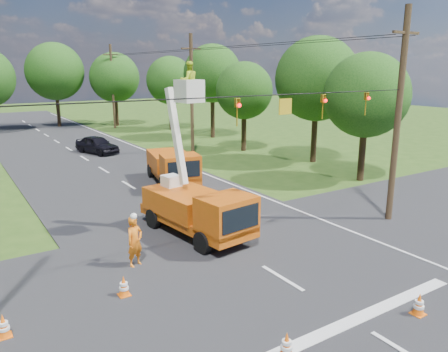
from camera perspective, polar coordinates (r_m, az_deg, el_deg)
ground at (r=32.96m, az=-15.44°, el=0.70°), size 140.00×140.00×0.00m
road_main at (r=32.96m, az=-15.44°, el=0.70°), size 12.00×100.00×0.06m
road_cross at (r=17.42m, az=3.28°, el=-10.76°), size 56.00×10.00×0.07m
stop_bar at (r=14.07m, az=16.46°, el=-17.83°), size 9.00×0.45×0.02m
edge_line at (r=34.97m, az=-6.68°, el=1.86°), size 0.12×90.00×0.02m
bucket_truck at (r=19.22m, az=-3.48°, el=-3.31°), size 2.99×6.22×7.55m
second_truck at (r=28.06m, az=-6.67°, el=1.30°), size 3.49×6.36×2.26m
ground_worker at (r=16.78m, az=-11.57°, el=-8.40°), size 0.83×0.69×1.95m
distant_car at (r=39.63m, az=-16.25°, el=3.96°), size 3.16×4.86×1.54m
traffic_cone_0 at (r=12.13m, az=8.17°, el=-21.00°), size 0.38×0.38×0.71m
traffic_cone_1 at (r=14.89m, az=24.11°, el=-15.06°), size 0.38×0.38×0.71m
traffic_cone_2 at (r=21.51m, az=-3.75°, el=-4.84°), size 0.38×0.38×0.71m
traffic_cone_3 at (r=25.33m, az=-3.73°, el=-1.92°), size 0.38×0.38×0.71m
traffic_cone_4 at (r=15.03m, az=-12.95°, el=-13.84°), size 0.38×0.38×0.71m
traffic_cone_5 at (r=14.10m, az=-26.86°, el=-17.09°), size 0.38×0.38×0.71m
traffic_cone_7 at (r=31.57m, az=-6.23°, el=1.22°), size 0.38×0.38×0.71m
pole_right_near at (r=22.07m, az=21.79°, el=7.33°), size 1.80×0.30×10.00m
pole_right_mid at (r=37.37m, az=-4.23°, el=10.60°), size 1.80×0.30×10.00m
pole_right_far at (r=55.74m, az=-14.35°, el=11.31°), size 1.80×0.30×10.00m
signal_span at (r=17.29m, az=9.62°, el=9.12°), size 18.00×0.29×1.07m
tree_right_a at (r=29.63m, az=18.12°, el=9.97°), size 5.40×5.40×8.28m
tree_right_b at (r=34.75m, az=12.05°, el=12.28°), size 6.40×6.40×9.65m
tree_right_c at (r=39.01m, az=2.67°, el=11.06°), size 5.00×5.00×7.83m
tree_right_d at (r=46.53m, az=-1.53°, el=13.22°), size 6.00×6.00×9.70m
tree_right_e at (r=53.10m, az=-7.07°, el=12.28°), size 5.60×5.60×8.63m
tree_far_b at (r=59.06m, az=-21.24°, el=12.60°), size 7.00×7.00×10.32m
tree_far_c at (r=57.92m, az=-14.10°, el=12.36°), size 6.20×6.20×9.18m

